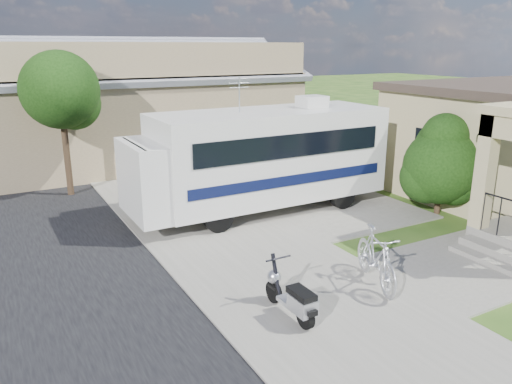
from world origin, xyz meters
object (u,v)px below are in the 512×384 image
shrub (442,163)px  scooter (292,298)px  motorhome (261,156)px  bicycle (376,260)px  garden_hose (476,249)px

shrub → scooter: shrub is taller
motorhome → bicycle: motorhome is taller
shrub → garden_hose: 3.28m
shrub → scooter: bearing=-156.9°
shrub → garden_hose: (-1.53, -2.55, -1.39)m
shrub → bicycle: shrub is taller
shrub → scooter: 7.63m
scooter → garden_hose: scooter is taller
shrub → garden_hose: shrub is taller
shrub → bicycle: 5.59m
motorhome → scooter: size_ratio=5.09×
motorhome → shrub: bearing=-30.7°
motorhome → scooter: 6.22m
motorhome → scooter: (-2.51, -5.56, -1.21)m
scooter → garden_hose: 5.44m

